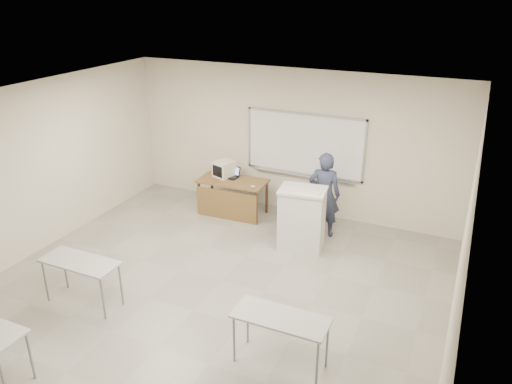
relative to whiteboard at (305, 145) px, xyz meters
The scene contains 10 objects.
floor 4.25m from the whiteboard, 94.32° to the right, with size 7.00×8.00×0.01m, color gray.
whiteboard is the anchor object (origin of this frame).
student_desks 5.39m from the whiteboard, 93.23° to the right, with size 4.40×2.20×0.73m.
instructor_desk 1.79m from the whiteboard, 149.11° to the right, with size 1.41×0.70×0.75m.
podium 1.79m from the whiteboard, 71.19° to the right, with size 0.82×0.60×1.16m.
crt_monitor 1.74m from the whiteboard, 160.74° to the right, with size 0.36×0.41×0.34m.
laptop 1.64m from the whiteboard, 159.81° to the right, with size 0.29×0.27×0.21m.
mouse 1.35m from the whiteboard, 130.93° to the right, with size 0.11×0.07×0.04m, color #B6B7BE.
keyboard 1.74m from the whiteboard, 67.74° to the right, with size 0.40×0.13×0.02m, color beige.
presenter 1.25m from the whiteboard, 48.96° to the right, with size 0.61×0.40×1.66m, color black.
Camera 1 is at (3.42, -5.21, 4.51)m, focal length 35.00 mm.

